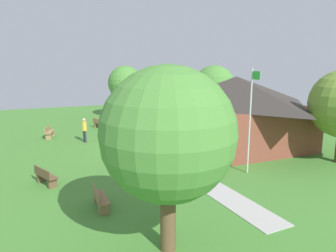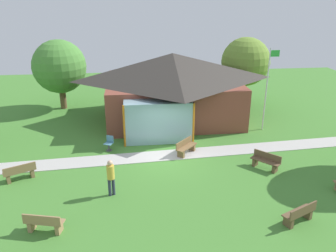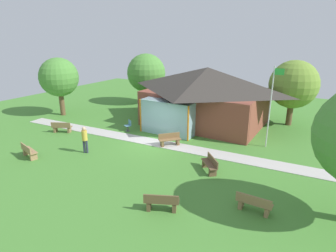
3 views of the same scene
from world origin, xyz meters
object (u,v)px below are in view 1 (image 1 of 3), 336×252
object	(u,v)px
flagpole	(250,117)
patio_chair_west	(147,130)
pavilion	(233,109)
bench_rear_near_path	(154,145)
bench_front_left	(49,132)
tree_far_east	(168,135)
tree_west_hedge	(126,84)
bench_mid_right	(139,167)
bench_mid_left	(100,124)
tree_behind_pavilion_left	(214,86)
bench_lawn_far_right	(100,199)
visitor_strolling_lawn	(84,128)
bench_front_right	(45,177)

from	to	relation	value
flagpole	patio_chair_west	size ratio (longest dim) A/B	6.25
pavilion	bench_rear_near_path	world-z (taller)	pavilion
bench_front_left	tree_far_east	distance (m)	17.43
tree_west_hedge	tree_far_east	distance (m)	23.44
flagpole	bench_mid_right	world-z (taller)	flagpole
bench_mid_left	tree_behind_pavilion_left	world-z (taller)	tree_behind_pavilion_left
bench_mid_left	bench_front_left	distance (m)	4.64
bench_mid_right	bench_mid_left	xyz separation A→B (m)	(-12.30, 0.19, 0.00)
tree_west_hedge	tree_far_east	size ratio (longest dim) A/B	0.93
tree_behind_pavilion_left	bench_front_left	bearing A→B (deg)	-83.09
bench_mid_left	bench_rear_near_path	xyz separation A→B (m)	(8.46, 1.95, 0.00)
bench_mid_right	patio_chair_west	world-z (taller)	patio_chair_west
bench_lawn_far_right	bench_rear_near_path	distance (m)	8.35
bench_lawn_far_right	bench_mid_right	bearing A→B (deg)	140.63
bench_mid_right	tree_west_hedge	size ratio (longest dim) A/B	0.27
tree_west_hedge	bench_mid_right	bearing A→B (deg)	-12.52
visitor_strolling_lawn	tree_far_east	size ratio (longest dim) A/B	0.31
tree_behind_pavilion_left	visitor_strolling_lawn	bearing A→B (deg)	-71.72
patio_chair_west	visitor_strolling_lawn	bearing A→B (deg)	120.41
patio_chair_west	tree_behind_pavilion_left	bearing A→B (deg)	-37.98
pavilion	bench_front_left	bearing A→B (deg)	-117.78
flagpole	visitor_strolling_lawn	distance (m)	12.07
bench_rear_near_path	pavilion	bearing A→B (deg)	-136.63
flagpole	bench_front_left	distance (m)	15.46
flagpole	visitor_strolling_lawn	bearing A→B (deg)	-144.35
pavilion	bench_front_left	distance (m)	13.77
bench_front_left	bench_rear_near_path	xyz separation A→B (m)	(6.41, 6.11, 0.00)
bench_lawn_far_right	tree_behind_pavilion_left	xyz separation A→B (m)	(-15.16, 13.87, 2.89)
bench_lawn_far_right	bench_rear_near_path	bearing A→B (deg)	146.28
bench_mid_left	patio_chair_west	bearing A→B (deg)	8.97
bench_mid_right	tree_far_east	size ratio (longest dim) A/B	0.25
bench_rear_near_path	bench_lawn_far_right	bearing A→B (deg)	98.48
flagpole	bench_rear_near_path	distance (m)	7.00
bench_front_left	bench_front_right	size ratio (longest dim) A/B	1.01
pavilion	bench_front_right	size ratio (longest dim) A/B	6.52
flagpole	tree_behind_pavilion_left	size ratio (longest dim) A/B	1.01
pavilion	bench_lawn_far_right	xyz separation A→B (m)	(6.97, -10.64, -2.02)
bench_mid_right	bench_rear_near_path	distance (m)	4.39
flagpole	patio_chair_west	bearing A→B (deg)	-167.88
bench_lawn_far_right	visitor_strolling_lawn	distance (m)	10.93
tree_behind_pavilion_left	tree_west_hedge	size ratio (longest dim) A/B	1.01
bench_front_right	visitor_strolling_lawn	size ratio (longest dim) A/B	0.89
bench_front_left	bench_rear_near_path	size ratio (longest dim) A/B	1.12
bench_mid_left	tree_far_east	xyz separation A→B (m)	(18.94, -1.32, 3.23)
bench_rear_near_path	tree_behind_pavilion_left	world-z (taller)	tree_behind_pavilion_left
flagpole	visitor_strolling_lawn	xyz separation A→B (m)	(-9.68, -6.94, -1.95)
pavilion	bench_mid_right	world-z (taller)	pavilion
pavilion	bench_lawn_far_right	distance (m)	12.88
tree_far_east	tree_west_hedge	bearing A→B (deg)	168.30
bench_rear_near_path	bench_mid_left	bearing A→B (deg)	-34.29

